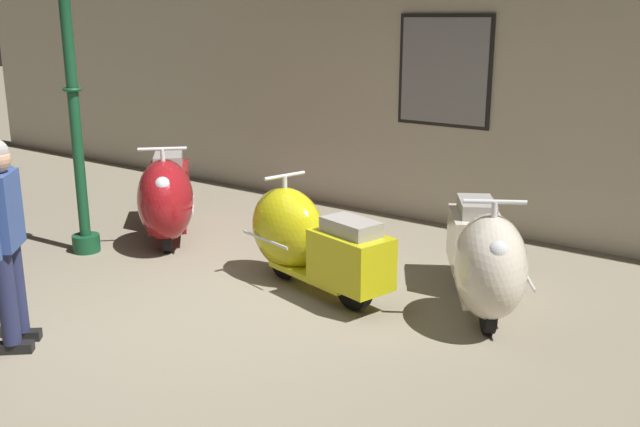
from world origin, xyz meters
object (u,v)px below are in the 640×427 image
(scooter_1, at_px, (305,239))
(lamppost, at_px, (73,100))
(visitor_1, at_px, (4,230))
(scooter_2, at_px, (485,259))
(scooter_0, at_px, (167,197))

(scooter_1, xyz_separation_m, lamppost, (-2.47, -0.55, 1.12))
(lamppost, relative_size, visitor_1, 2.01)
(scooter_2, bearing_deg, lamppost, -108.65)
(scooter_0, relative_size, scooter_2, 0.95)
(visitor_1, bearing_deg, scooter_1, 23.79)
(scooter_2, bearing_deg, scooter_0, -118.99)
(scooter_2, relative_size, visitor_1, 1.11)
(visitor_1, bearing_deg, scooter_2, 3.51)
(scooter_1, relative_size, lamppost, 0.54)
(visitor_1, bearing_deg, lamppost, 88.89)
(scooter_0, height_order, visitor_1, visitor_1)
(scooter_1, bearing_deg, scooter_0, 8.10)
(scooter_0, height_order, lamppost, lamppost)
(scooter_1, bearing_deg, scooter_2, -152.47)
(lamppost, bearing_deg, scooter_2, 12.95)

